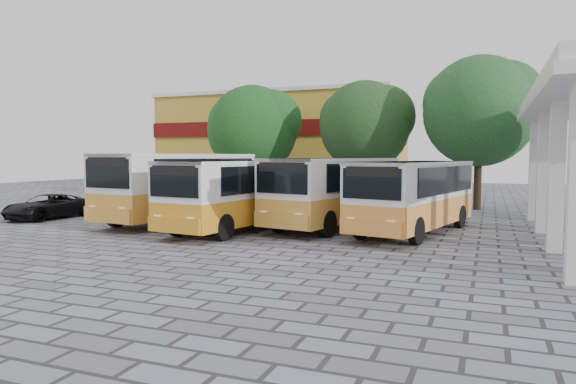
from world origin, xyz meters
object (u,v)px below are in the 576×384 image
at_px(bus_centre_left, 239,190).
at_px(bus_centre_right, 335,187).
at_px(parked_car, 47,206).
at_px(bus_far_right, 414,192).
at_px(bus_far_left, 181,183).

relative_size(bus_centre_left, bus_centre_right, 0.95).
bearing_deg(parked_car, bus_far_right, 7.40).
bearing_deg(bus_centre_right, bus_far_left, -161.49).
bearing_deg(bus_far_right, bus_centre_right, -176.83).
bearing_deg(parked_car, bus_far_left, 14.17).
height_order(bus_far_right, parked_car, bus_far_right).
bearing_deg(bus_far_right, parked_car, -161.26).
xyz_separation_m(bus_centre_left, parked_car, (-10.31, 0.02, -1.04)).
height_order(bus_centre_right, parked_car, bus_centre_right).
bearing_deg(bus_centre_left, bus_centre_right, 41.74).
height_order(bus_far_left, bus_far_right, bus_far_left).
distance_m(bus_far_right, parked_car, 17.15).
height_order(bus_centre_left, bus_centre_right, bus_centre_right).
xyz_separation_m(bus_far_left, bus_centre_left, (3.72, -1.47, -0.16)).
bearing_deg(bus_far_left, bus_far_right, 8.32).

